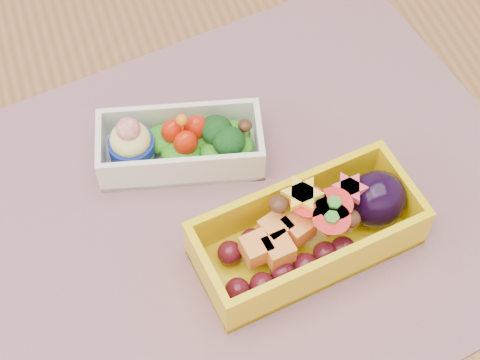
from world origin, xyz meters
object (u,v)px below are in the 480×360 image
object	(u,v)px
table	(246,288)
placemat	(234,210)
bento_white	(180,144)
bento_yellow	(312,231)

from	to	relation	value
table	placemat	world-z (taller)	placemat
table	bento_white	xyz separation A→B (m)	(-0.03, 0.10, 0.12)
bento_white	bento_yellow	size ratio (longest dim) A/B	0.81
table	bento_yellow	xyz separation A→B (m)	(0.05, -0.02, 0.13)
bento_yellow	table	bearing A→B (deg)	146.05
table	placemat	size ratio (longest dim) A/B	2.24
placemat	bento_yellow	bearing A→B (deg)	-48.05
table	bento_white	bearing A→B (deg)	106.57
bento_white	bento_yellow	world-z (taller)	bento_yellow
placemat	bento_yellow	size ratio (longest dim) A/B	2.70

